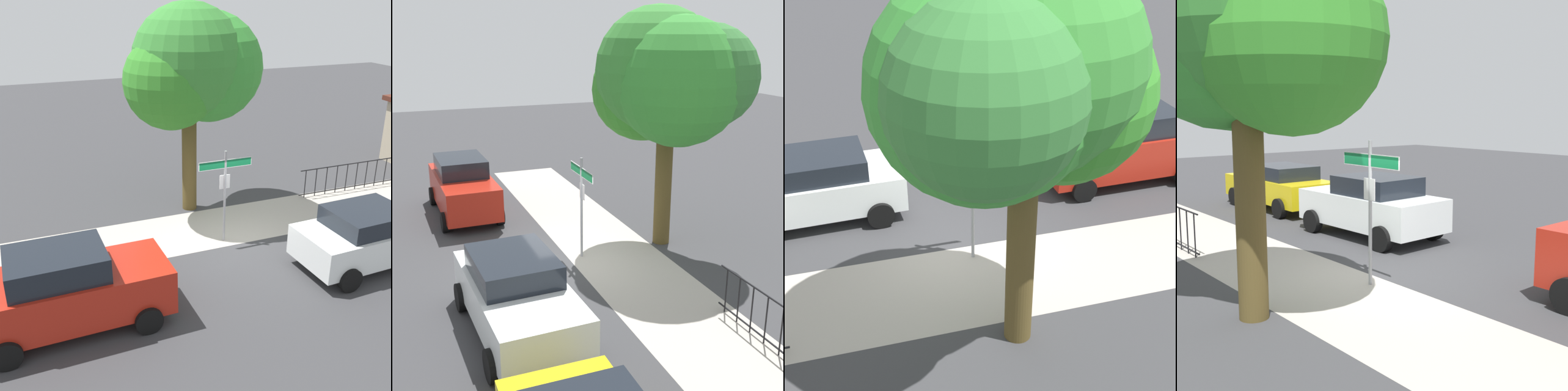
% 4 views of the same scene
% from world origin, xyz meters
% --- Properties ---
extents(ground_plane, '(60.00, 60.00, 0.00)m').
position_xyz_m(ground_plane, '(0.00, 0.00, 0.00)').
color(ground_plane, '#38383A').
extents(sidewalk_strip, '(24.00, 2.60, 0.00)m').
position_xyz_m(sidewalk_strip, '(2.00, 1.30, 0.00)').
color(sidewalk_strip, '#ACA499').
rests_on(sidewalk_strip, ground_plane).
extents(street_sign, '(1.64, 0.07, 2.83)m').
position_xyz_m(street_sign, '(-0.24, 0.40, 1.97)').
color(street_sign, '#9EA0A5').
rests_on(street_sign, ground_plane).
extents(shade_tree, '(4.54, 4.05, 6.74)m').
position_xyz_m(shade_tree, '(-0.21, 2.93, 4.79)').
color(shade_tree, brown).
rests_on(shade_tree, ground_plane).
extents(car_red, '(4.36, 2.01, 1.94)m').
position_xyz_m(car_red, '(-5.09, -2.06, 0.97)').
color(car_red, '#B12214').
rests_on(car_red, ground_plane).
extents(car_white, '(4.24, 2.18, 1.66)m').
position_xyz_m(car_white, '(2.91, -2.23, 0.85)').
color(car_white, white).
rests_on(car_white, ground_plane).
extents(iron_fence, '(4.97, 0.04, 1.07)m').
position_xyz_m(iron_fence, '(6.10, 2.30, 0.56)').
color(iron_fence, black).
rests_on(iron_fence, ground_plane).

